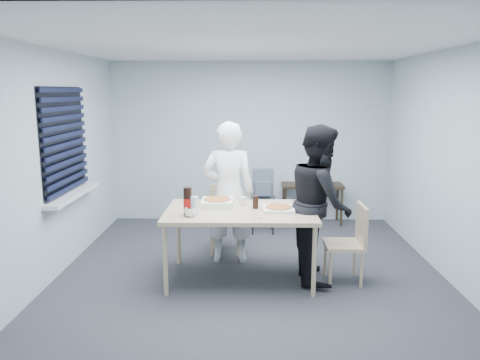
{
  "coord_description": "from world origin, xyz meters",
  "views": [
    {
      "loc": [
        -0.02,
        -5.14,
        2.12
      ],
      "look_at": [
        -0.12,
        0.1,
        1.13
      ],
      "focal_mm": 35.0,
      "sensor_mm": 36.0,
      "label": 1
    }
  ],
  "objects_px": {
    "dining_table": "(240,215)",
    "backpack": "(263,184)",
    "chair_right": "(352,238)",
    "person_white": "(229,193)",
    "mug_b": "(242,201)",
    "soda_bottle": "(188,202)",
    "chair_far": "(226,213)",
    "side_table": "(312,189)",
    "person_black": "(320,203)",
    "stool": "(263,205)",
    "mug_a": "(190,212)"
  },
  "relations": [
    {
      "from": "dining_table",
      "to": "backpack",
      "type": "relative_size",
      "value": 3.75
    },
    {
      "from": "chair_right",
      "to": "person_white",
      "type": "height_order",
      "value": "person_white"
    },
    {
      "from": "mug_b",
      "to": "soda_bottle",
      "type": "relative_size",
      "value": 0.33
    },
    {
      "from": "chair_right",
      "to": "mug_b",
      "type": "height_order",
      "value": "mug_b"
    },
    {
      "from": "chair_right",
      "to": "backpack",
      "type": "distance_m",
      "value": 2.11
    },
    {
      "from": "chair_far",
      "to": "side_table",
      "type": "distance_m",
      "value": 1.9
    },
    {
      "from": "dining_table",
      "to": "soda_bottle",
      "type": "distance_m",
      "value": 0.63
    },
    {
      "from": "chair_right",
      "to": "person_white",
      "type": "distance_m",
      "value": 1.59
    },
    {
      "from": "chair_far",
      "to": "mug_b",
      "type": "xyz_separation_m",
      "value": [
        0.23,
        -0.74,
        0.35
      ]
    },
    {
      "from": "chair_right",
      "to": "side_table",
      "type": "bearing_deg",
      "value": 92.94
    },
    {
      "from": "person_black",
      "to": "chair_right",
      "type": "bearing_deg",
      "value": -105.6
    },
    {
      "from": "chair_right",
      "to": "person_white",
      "type": "xyz_separation_m",
      "value": [
        -1.4,
        0.64,
        0.37
      ]
    },
    {
      "from": "person_black",
      "to": "stool",
      "type": "relative_size",
      "value": 3.34
    },
    {
      "from": "mug_a",
      "to": "dining_table",
      "type": "bearing_deg",
      "value": 29.05
    },
    {
      "from": "stool",
      "to": "mug_b",
      "type": "xyz_separation_m",
      "value": [
        -0.29,
        -1.58,
        0.44
      ]
    },
    {
      "from": "person_white",
      "to": "soda_bottle",
      "type": "bearing_deg",
      "value": 62.91
    },
    {
      "from": "person_black",
      "to": "person_white",
      "type": "bearing_deg",
      "value": 62.75
    },
    {
      "from": "chair_right",
      "to": "mug_b",
      "type": "bearing_deg",
      "value": 165.99
    },
    {
      "from": "person_white",
      "to": "mug_b",
      "type": "distance_m",
      "value": 0.38
    },
    {
      "from": "person_white",
      "to": "soda_bottle",
      "type": "height_order",
      "value": "person_white"
    },
    {
      "from": "dining_table",
      "to": "chair_far",
      "type": "height_order",
      "value": "chair_far"
    },
    {
      "from": "stool",
      "to": "person_black",
      "type": "bearing_deg",
      "value": -71.85
    },
    {
      "from": "stool",
      "to": "mug_a",
      "type": "height_order",
      "value": "mug_a"
    },
    {
      "from": "soda_bottle",
      "to": "chair_far",
      "type": "bearing_deg",
      "value": 73.9
    },
    {
      "from": "person_black",
      "to": "mug_b",
      "type": "height_order",
      "value": "person_black"
    },
    {
      "from": "soda_bottle",
      "to": "stool",
      "type": "bearing_deg",
      "value": 66.94
    },
    {
      "from": "chair_far",
      "to": "stool",
      "type": "relative_size",
      "value": 1.68
    },
    {
      "from": "stool",
      "to": "backpack",
      "type": "bearing_deg",
      "value": -90.0
    },
    {
      "from": "side_table",
      "to": "mug_b",
      "type": "relative_size",
      "value": 9.74
    },
    {
      "from": "dining_table",
      "to": "person_black",
      "type": "distance_m",
      "value": 0.9
    },
    {
      "from": "person_white",
      "to": "stool",
      "type": "relative_size",
      "value": 3.34
    },
    {
      "from": "mug_a",
      "to": "chair_right",
      "type": "bearing_deg",
      "value": 7.5
    },
    {
      "from": "side_table",
      "to": "stool",
      "type": "relative_size",
      "value": 1.84
    },
    {
      "from": "chair_right",
      "to": "backpack",
      "type": "xyz_separation_m",
      "value": [
        -0.94,
        1.87,
        0.23
      ]
    },
    {
      "from": "chair_far",
      "to": "mug_b",
      "type": "height_order",
      "value": "mug_b"
    },
    {
      "from": "chair_right",
      "to": "mug_a",
      "type": "xyz_separation_m",
      "value": [
        -1.77,
        -0.23,
        0.35
      ]
    },
    {
      "from": "chair_far",
      "to": "person_black",
      "type": "xyz_separation_m",
      "value": [
        1.11,
        -0.95,
        0.37
      ]
    },
    {
      "from": "chair_far",
      "to": "stool",
      "type": "height_order",
      "value": "chair_far"
    },
    {
      "from": "person_white",
      "to": "side_table",
      "type": "bearing_deg",
      "value": -126.14
    },
    {
      "from": "dining_table",
      "to": "person_black",
      "type": "bearing_deg",
      "value": 2.53
    },
    {
      "from": "backpack",
      "to": "stool",
      "type": "bearing_deg",
      "value": 76.08
    },
    {
      "from": "chair_far",
      "to": "person_black",
      "type": "height_order",
      "value": "person_black"
    },
    {
      "from": "backpack",
      "to": "soda_bottle",
      "type": "height_order",
      "value": "soda_bottle"
    },
    {
      "from": "side_table",
      "to": "dining_table",
      "type": "bearing_deg",
      "value": -115.7
    },
    {
      "from": "side_table",
      "to": "backpack",
      "type": "relative_size",
      "value": 2.19
    },
    {
      "from": "mug_a",
      "to": "mug_b",
      "type": "bearing_deg",
      "value": 44.75
    },
    {
      "from": "person_white",
      "to": "side_table",
      "type": "xyz_separation_m",
      "value": [
        1.28,
        1.75,
        -0.31
      ]
    },
    {
      "from": "chair_far",
      "to": "soda_bottle",
      "type": "relative_size",
      "value": 2.98
    },
    {
      "from": "chair_right",
      "to": "soda_bottle",
      "type": "height_order",
      "value": "soda_bottle"
    },
    {
      "from": "dining_table",
      "to": "stool",
      "type": "distance_m",
      "value": 1.88
    }
  ]
}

